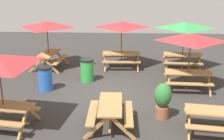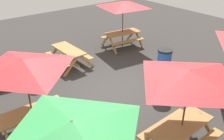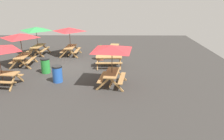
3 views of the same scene
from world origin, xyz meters
TOP-DOWN VIEW (x-y plane):
  - ground_plane at (0.00, 0.00)m, footprint 24.00×24.00m
  - picnic_table_0 at (3.26, 3.00)m, footprint 2.13×2.13m
  - picnic_table_1 at (3.04, 0.25)m, footprint 2.09×2.09m
  - picnic_table_2 at (-3.07, -3.22)m, footprint 2.80×2.80m
  - picnic_table_4 at (0.32, 3.09)m, footprint 2.07×2.07m
  - picnic_table_6 at (0.13, -2.98)m, footprint 1.57×1.83m
  - trash_bin_blue at (-2.63, -0.06)m, footprint 0.59×0.59m
  - trash_bin_green at (-1.11, 1.09)m, footprint 0.59×0.59m
  - potted_plant_0 at (1.77, -2.31)m, footprint 0.56×0.56m

SIDE VIEW (x-z plane):
  - ground_plane at x=0.00m, z-range 0.00..0.00m
  - trash_bin_blue at x=-2.63m, z-range 0.00..0.98m
  - trash_bin_green at x=-1.11m, z-range 0.00..0.98m
  - picnic_table_6 at x=0.13m, z-range 0.16..0.97m
  - potted_plant_0 at x=1.77m, z-range 0.06..1.24m
  - picnic_table_0 at x=3.26m, z-range 0.82..3.16m
  - picnic_table_1 at x=3.04m, z-range 0.82..3.16m
  - picnic_table_2 at x=-3.07m, z-range 0.82..3.16m
  - picnic_table_4 at x=0.32m, z-range 0.82..3.16m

